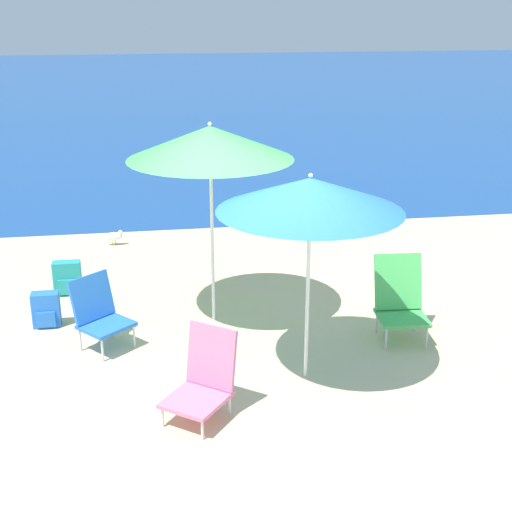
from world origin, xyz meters
TOP-DOWN VIEW (x-y plane):
  - ground_plane at (0.00, 0.00)m, footprint 60.00×60.00m
  - sea_water at (0.00, 24.85)m, footprint 60.00×40.00m
  - beach_umbrella_green at (-0.34, 1.39)m, footprint 1.77×1.77m
  - beach_umbrella_blue at (0.41, -0.03)m, footprint 1.69×1.69m
  - beach_chair_blue at (-1.57, 0.92)m, footprint 0.69×0.69m
  - beach_chair_pink at (-0.61, -0.55)m, footprint 0.72×0.74m
  - beach_chair_green at (1.59, 0.69)m, footprint 0.55×0.62m
  - backpack_blue at (-2.19, 1.51)m, footprint 0.30×0.20m
  - backpack_teal at (-2.04, 2.42)m, footprint 0.34×0.19m
  - seagull at (-1.53, 4.23)m, footprint 0.27×0.11m

SIDE VIEW (x-z plane):
  - ground_plane at x=0.00m, z-range 0.00..0.00m
  - sea_water at x=0.00m, z-range 0.00..0.01m
  - seagull at x=-1.53m, z-range 0.03..0.25m
  - backpack_blue at x=-2.19m, z-range 0.00..0.39m
  - backpack_teal at x=-2.04m, z-range 0.00..0.41m
  - beach_chair_pink at x=-0.61m, z-range -0.04..0.74m
  - beach_chair_blue at x=-1.57m, z-range 0.01..0.77m
  - beach_chair_green at x=1.59m, z-range -0.01..0.87m
  - beach_umbrella_blue at x=0.41m, z-range 0.80..2.80m
  - beach_umbrella_green at x=-0.34m, z-range 0.90..3.14m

